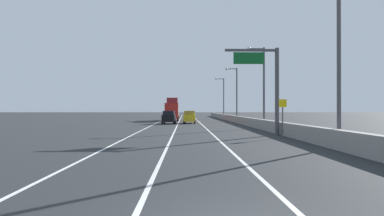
{
  "coord_description": "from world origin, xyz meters",
  "views": [
    {
      "loc": [
        -0.95,
        -6.19,
        2.25
      ],
      "look_at": [
        -0.07,
        35.62,
        2.37
      ],
      "focal_mm": 31.49,
      "sensor_mm": 36.0,
      "label": 1
    }
  ],
  "objects_px": {
    "lamp_post_right_fourth": "(223,95)",
    "car_white_1": "(176,114)",
    "lamp_post_right_near": "(334,53)",
    "overhead_sign_gantry": "(269,80)",
    "speed_advisory_sign": "(283,115)",
    "lamp_post_right_second": "(262,81)",
    "box_truck": "(172,110)",
    "car_yellow_2": "(190,117)",
    "car_black_0": "(169,117)",
    "lamp_post_right_third": "(235,90)"
  },
  "relations": [
    {
      "from": "overhead_sign_gantry",
      "to": "car_yellow_2",
      "type": "distance_m",
      "value": 25.04
    },
    {
      "from": "speed_advisory_sign",
      "to": "box_truck",
      "type": "xyz_separation_m",
      "value": [
        -10.09,
        38.17,
        0.27
      ]
    },
    {
      "from": "lamp_post_right_third",
      "to": "car_white_1",
      "type": "bearing_deg",
      "value": 112.52
    },
    {
      "from": "car_black_0",
      "to": "lamp_post_right_third",
      "type": "bearing_deg",
      "value": 35.41
    },
    {
      "from": "speed_advisory_sign",
      "to": "box_truck",
      "type": "height_order",
      "value": "box_truck"
    },
    {
      "from": "lamp_post_right_fourth",
      "to": "car_white_1",
      "type": "xyz_separation_m",
      "value": [
        -11.26,
        7.47,
        -4.46
      ]
    },
    {
      "from": "lamp_post_right_third",
      "to": "car_white_1",
      "type": "relative_size",
      "value": 1.99
    },
    {
      "from": "car_yellow_2",
      "to": "box_truck",
      "type": "height_order",
      "value": "box_truck"
    },
    {
      "from": "lamp_post_right_third",
      "to": "car_black_0",
      "type": "relative_size",
      "value": 2.22
    },
    {
      "from": "lamp_post_right_fourth",
      "to": "lamp_post_right_second",
      "type": "bearing_deg",
      "value": -89.75
    },
    {
      "from": "lamp_post_right_second",
      "to": "car_black_0",
      "type": "height_order",
      "value": "lamp_post_right_second"
    },
    {
      "from": "car_black_0",
      "to": "car_white_1",
      "type": "distance_m",
      "value": 35.29
    },
    {
      "from": "speed_advisory_sign",
      "to": "car_black_0",
      "type": "bearing_deg",
      "value": 111.88
    },
    {
      "from": "overhead_sign_gantry",
      "to": "speed_advisory_sign",
      "type": "relative_size",
      "value": 2.5
    },
    {
      "from": "lamp_post_right_near",
      "to": "car_white_1",
      "type": "bearing_deg",
      "value": 99.5
    },
    {
      "from": "car_white_1",
      "to": "car_yellow_2",
      "type": "height_order",
      "value": "car_white_1"
    },
    {
      "from": "speed_advisory_sign",
      "to": "lamp_post_right_second",
      "type": "distance_m",
      "value": 13.86
    },
    {
      "from": "car_black_0",
      "to": "car_yellow_2",
      "type": "xyz_separation_m",
      "value": [
        3.14,
        1.55,
        -0.0
      ]
    },
    {
      "from": "lamp_post_right_second",
      "to": "box_truck",
      "type": "height_order",
      "value": "lamp_post_right_second"
    },
    {
      "from": "speed_advisory_sign",
      "to": "car_yellow_2",
      "type": "xyz_separation_m",
      "value": [
        -6.9,
        26.56,
        -0.78
      ]
    },
    {
      "from": "lamp_post_right_third",
      "to": "lamp_post_right_fourth",
      "type": "relative_size",
      "value": 1.0
    },
    {
      "from": "speed_advisory_sign",
      "to": "lamp_post_right_second",
      "type": "bearing_deg",
      "value": 83.99
    },
    {
      "from": "car_white_1",
      "to": "speed_advisory_sign",
      "type": "bearing_deg",
      "value": -80.55
    },
    {
      "from": "speed_advisory_sign",
      "to": "lamp_post_right_third",
      "type": "bearing_deg",
      "value": 87.82
    },
    {
      "from": "box_truck",
      "to": "car_white_1",
      "type": "bearing_deg",
      "value": 89.86
    },
    {
      "from": "overhead_sign_gantry",
      "to": "car_yellow_2",
      "type": "xyz_separation_m",
      "value": [
        -6.46,
        23.9,
        -3.75
      ]
    },
    {
      "from": "speed_advisory_sign",
      "to": "lamp_post_right_near",
      "type": "bearing_deg",
      "value": -80.01
    },
    {
      "from": "lamp_post_right_near",
      "to": "box_truck",
      "type": "distance_m",
      "value": 46.21
    },
    {
      "from": "speed_advisory_sign",
      "to": "lamp_post_right_second",
      "type": "relative_size",
      "value": 0.31
    },
    {
      "from": "overhead_sign_gantry",
      "to": "lamp_post_right_near",
      "type": "xyz_separation_m",
      "value": [
        1.59,
        -9.18,
        0.79
      ]
    },
    {
      "from": "lamp_post_right_fourth",
      "to": "car_yellow_2",
      "type": "distance_m",
      "value": 27.87
    },
    {
      "from": "car_white_1",
      "to": "overhead_sign_gantry",
      "type": "bearing_deg",
      "value": -80.55
    },
    {
      "from": "lamp_post_right_third",
      "to": "lamp_post_right_second",
      "type": "bearing_deg",
      "value": -89.6
    },
    {
      "from": "overhead_sign_gantry",
      "to": "car_yellow_2",
      "type": "bearing_deg",
      "value": 105.12
    },
    {
      "from": "car_black_0",
      "to": "car_white_1",
      "type": "bearing_deg",
      "value": 89.99
    },
    {
      "from": "speed_advisory_sign",
      "to": "lamp_post_right_third",
      "type": "height_order",
      "value": "lamp_post_right_third"
    },
    {
      "from": "overhead_sign_gantry",
      "to": "speed_advisory_sign",
      "type": "distance_m",
      "value": 4.01
    },
    {
      "from": "lamp_post_right_second",
      "to": "car_black_0",
      "type": "relative_size",
      "value": 2.22
    },
    {
      "from": "overhead_sign_gantry",
      "to": "lamp_post_right_third",
      "type": "relative_size",
      "value": 0.78
    },
    {
      "from": "lamp_post_right_fourth",
      "to": "box_truck",
      "type": "bearing_deg",
      "value": -127.66
    },
    {
      "from": "lamp_post_right_near",
      "to": "lamp_post_right_fourth",
      "type": "height_order",
      "value": "same"
    },
    {
      "from": "lamp_post_right_near",
      "to": "lamp_post_right_second",
      "type": "distance_m",
      "value": 19.78
    },
    {
      "from": "lamp_post_right_second",
      "to": "box_truck",
      "type": "relative_size",
      "value": 1.07
    },
    {
      "from": "lamp_post_right_third",
      "to": "lamp_post_right_fourth",
      "type": "bearing_deg",
      "value": 90.1
    },
    {
      "from": "overhead_sign_gantry",
      "to": "lamp_post_right_third",
      "type": "height_order",
      "value": "lamp_post_right_third"
    },
    {
      "from": "overhead_sign_gantry",
      "to": "lamp_post_right_near",
      "type": "height_order",
      "value": "lamp_post_right_near"
    },
    {
      "from": "lamp_post_right_second",
      "to": "car_white_1",
      "type": "xyz_separation_m",
      "value": [
        -11.44,
        47.04,
        -4.46
      ]
    },
    {
      "from": "speed_advisory_sign",
      "to": "lamp_post_right_near",
      "type": "height_order",
      "value": "lamp_post_right_near"
    },
    {
      "from": "lamp_post_right_second",
      "to": "car_white_1",
      "type": "relative_size",
      "value": 1.99
    },
    {
      "from": "lamp_post_right_fourth",
      "to": "car_black_0",
      "type": "distance_m",
      "value": 30.35
    }
  ]
}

